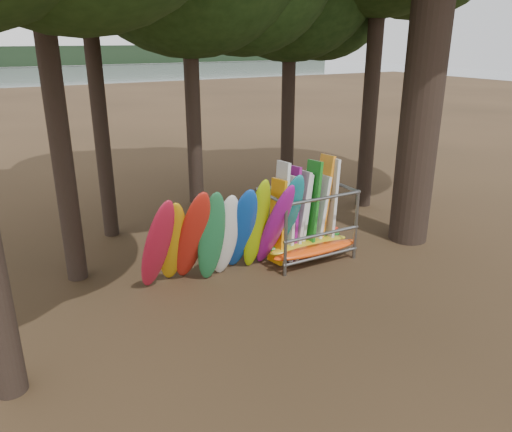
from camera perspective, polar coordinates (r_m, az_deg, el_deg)
ground at (r=12.96m, az=5.14°, el=-7.46°), size 120.00×120.00×0.00m
lake at (r=70.05m, az=-24.05°, el=13.34°), size 160.00×160.00×0.00m
far_shore at (r=119.73m, az=-26.79°, el=15.96°), size 160.00×4.00×4.00m
kayak_row at (r=12.50m, az=-3.31°, el=-1.89°), size 4.42×1.99×2.89m
storage_rack at (r=14.02m, az=5.69°, el=-1.00°), size 3.13×1.61×2.82m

